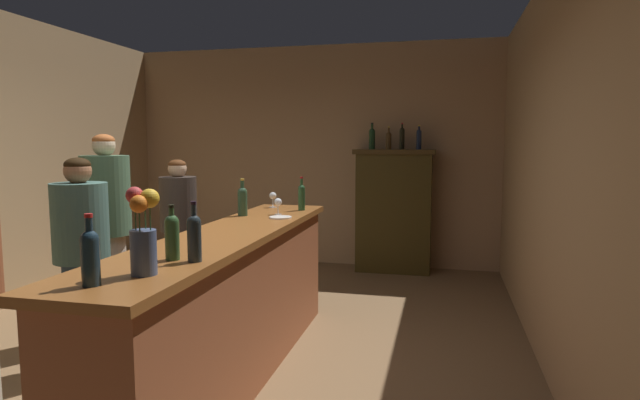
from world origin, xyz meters
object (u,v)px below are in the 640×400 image
flower_arrangement (143,232)px  wine_bottle_malbec (172,235)px  wine_glass_mid (278,203)px  wine_bottle_rose (90,254)px  wine_bottle_chardonnay (194,236)px  display_bottle_left (372,138)px  display_cabinet (394,208)px  display_bottle_center (402,137)px  wine_bottle_syrah (302,196)px  bar_counter (229,306)px  cheese_plate (280,217)px  wine_glass_front (273,196)px  patron_redhead (179,227)px  display_bottle_midright (419,138)px  patron_by_cabinet (82,255)px  wine_bottle_merlot (243,200)px  display_bottle_midleft (389,140)px  patron_in_grey (107,227)px

flower_arrangement → wine_bottle_malbec: bearing=95.6°
wine_glass_mid → flower_arrangement: 2.09m
wine_bottle_rose → wine_bottle_chardonnay: 0.56m
wine_bottle_chardonnay → display_bottle_left: size_ratio=0.92×
display_cabinet → display_bottle_center: display_bottle_center is taller
flower_arrangement → wine_bottle_syrah: bearing=87.8°
bar_counter → display_bottle_left: size_ratio=9.52×
wine_glass_mid → display_bottle_left: bearing=79.6°
bar_counter → cheese_plate: cheese_plate is taller
wine_glass_front → patron_redhead: patron_redhead is taller
flower_arrangement → display_bottle_center: bearing=79.9°
wine_bottle_chardonnay → display_bottle_midright: display_bottle_midright is taller
bar_counter → wine_glass_mid: 1.11m
bar_counter → flower_arrangement: 1.37m
wine_bottle_rose → display_bottle_left: 4.85m
wine_bottle_malbec → patron_redhead: size_ratio=0.19×
wine_bottle_chardonnay → wine_bottle_syrah: 2.10m
patron_by_cabinet → wine_bottle_malbec: bearing=-27.6°
wine_bottle_rose → cheese_plate: wine_bottle_rose is taller
wine_bottle_rose → wine_bottle_syrah: size_ratio=1.02×
wine_bottle_syrah → wine_bottle_chardonnay: bearing=-89.8°
wine_bottle_merlot → patron_by_cabinet: patron_by_cabinet is taller
bar_counter → wine_bottle_chardonnay: (0.19, -0.86, 0.65)m
display_cabinet → wine_glass_mid: display_cabinet is taller
display_cabinet → wine_bottle_rose: bearing=-100.0°
wine_bottle_malbec → wine_bottle_chardonnay: (0.13, -0.01, 0.00)m
display_bottle_midright → patron_redhead: (-2.28, -1.92, -0.90)m
cheese_plate → display_bottle_midleft: (0.59, 2.68, 0.64)m
bar_counter → patron_redhead: size_ratio=2.15×
display_bottle_center → wine_bottle_merlot: bearing=-112.8°
display_cabinet → wine_bottle_chardonnay: (-0.62, -4.27, 0.36)m
wine_bottle_chardonnay → patron_redhead: patron_redhead is taller
wine_glass_front → display_bottle_left: (0.66, 2.03, 0.57)m
wine_glass_front → patron_in_grey: patron_in_grey is taller
bar_counter → wine_glass_mid: wine_glass_mid is taller
patron_by_cabinet → wine_bottle_rose: bearing=-43.9°
display_bottle_midleft → patron_redhead: (-1.91, -1.92, -0.88)m
display_bottle_left → display_bottle_center: size_ratio=1.01×
bar_counter → wine_bottle_malbec: size_ratio=11.11×
wine_bottle_merlot → patron_in_grey: size_ratio=0.18×
wine_bottle_rose → wine_bottle_chardonnay: (0.22, 0.52, -0.00)m
display_bottle_midleft → patron_by_cabinet: display_bottle_midleft is taller
wine_bottle_merlot → wine_glass_mid: 0.30m
display_cabinet → wine_bottle_malbec: (-0.75, -4.26, 0.36)m
patron_redhead → cheese_plate: bearing=37.5°
wine_bottle_malbec → display_bottle_left: size_ratio=0.86×
wine_bottle_rose → cheese_plate: (0.17, 2.10, -0.13)m
bar_counter → wine_glass_front: bearing=95.5°
display_cabinet → wine_bottle_rose: (-0.84, -4.79, 0.36)m
display_bottle_midright → patron_redhead: display_bottle_midright is taller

